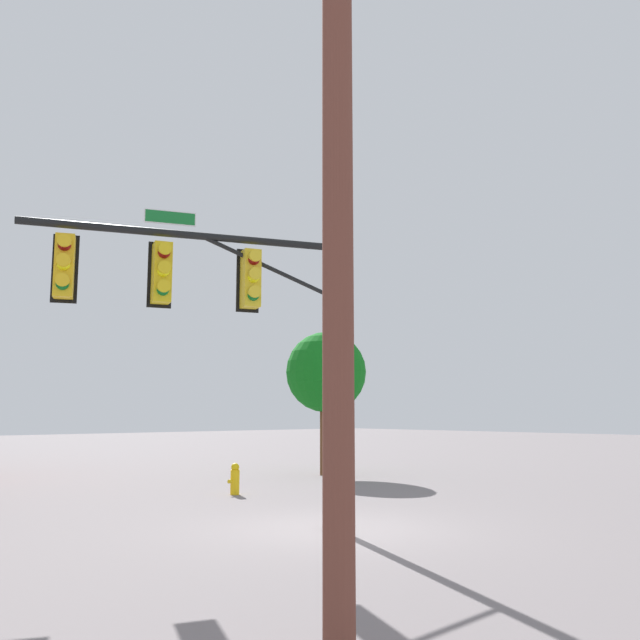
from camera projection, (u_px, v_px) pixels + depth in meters
ground_plane at (333, 529)px, 12.73m from camera, size 120.00×120.00×0.00m
signal_pole_assembly at (215, 298)px, 12.52m from camera, size 5.57×2.71×6.14m
utility_pole at (338, 224)px, 6.35m from camera, size 1.49×1.20×7.59m
fire_hydrant at (235, 479)px, 18.09m from camera, size 0.33×0.24×0.83m
tree_near at (326, 373)px, 24.17m from camera, size 2.86×2.86×5.05m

